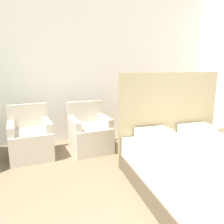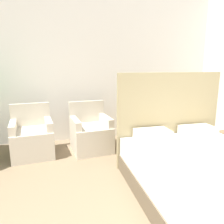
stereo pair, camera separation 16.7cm
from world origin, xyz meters
TOP-DOWN VIEW (x-y plane):
  - wall_back at (0.00, 3.85)m, footprint 10.00×0.06m
  - bed at (1.14, 1.36)m, footprint 1.61×2.20m
  - armchair_near_window_left at (-0.93, 3.15)m, footprint 0.73×0.72m
  - armchair_near_window_right at (0.06, 3.15)m, footprint 0.73×0.72m

SIDE VIEW (x-z plane):
  - armchair_near_window_left at x=-0.93m, z-range -0.15..0.71m
  - armchair_near_window_right at x=0.06m, z-range -0.15..0.71m
  - bed at x=1.14m, z-range -0.42..0.99m
  - wall_back at x=0.00m, z-range 0.00..2.90m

